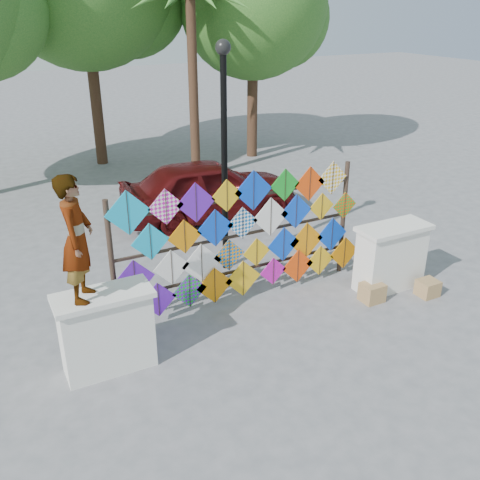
# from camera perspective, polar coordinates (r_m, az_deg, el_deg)

# --- Properties ---
(ground) EXTENTS (80.00, 80.00, 0.00)m
(ground) POSITION_cam_1_polar(r_m,az_deg,el_deg) (9.47, 2.18, -8.17)
(ground) COLOR gray
(ground) RESTS_ON ground
(parapet_left) EXTENTS (1.40, 0.65, 1.28)m
(parapet_left) POSITION_cam_1_polar(r_m,az_deg,el_deg) (8.15, -14.03, -9.40)
(parapet_left) COLOR white
(parapet_left) RESTS_ON ground
(parapet_right) EXTENTS (1.40, 0.65, 1.28)m
(parapet_right) POSITION_cam_1_polar(r_m,az_deg,el_deg) (10.47, 15.78, -1.74)
(parapet_right) COLOR white
(parapet_right) RESTS_ON ground
(kite_rack) EXTENTS (4.96, 0.24, 2.44)m
(kite_rack) POSITION_cam_1_polar(r_m,az_deg,el_deg) (9.48, 0.50, 0.26)
(kite_rack) COLOR #32241C
(kite_rack) RESTS_ON ground
(tree_east) EXTENTS (5.40, 4.80, 7.42)m
(tree_east) POSITION_cam_1_polar(r_m,az_deg,el_deg) (18.81, 1.64, 23.88)
(tree_east) COLOR #4D3121
(tree_east) RESTS_ON ground
(palm_tree) EXTENTS (3.62, 3.62, 5.83)m
(palm_tree) POSITION_cam_1_polar(r_m,az_deg,el_deg) (16.17, -5.31, 23.65)
(palm_tree) COLOR #4D3121
(palm_tree) RESTS_ON ground
(vendor_woman) EXTENTS (0.66, 0.77, 1.79)m
(vendor_woman) POSITION_cam_1_polar(r_m,az_deg,el_deg) (7.40, -17.02, 0.12)
(vendor_woman) COLOR #99999E
(vendor_woman) RESTS_ON parapet_left
(sedan) EXTENTS (4.56, 2.09, 1.52)m
(sedan) POSITION_cam_1_polar(r_m,az_deg,el_deg) (13.47, -3.29, 5.47)
(sedan) COLOR #500D0F
(sedan) RESTS_ON ground
(lamppost) EXTENTS (0.28, 0.28, 4.46)m
(lamppost) POSITION_cam_1_polar(r_m,az_deg,el_deg) (10.19, -1.70, 10.70)
(lamppost) COLOR black
(lamppost) RESTS_ON ground
(cardboard_box_near) EXTENTS (0.39, 0.35, 0.35)m
(cardboard_box_near) POSITION_cam_1_polar(r_m,az_deg,el_deg) (10.14, 13.91, -5.43)
(cardboard_box_near) COLOR #A37F4F
(cardboard_box_near) RESTS_ON ground
(cardboard_box_far) EXTENTS (0.37, 0.34, 0.31)m
(cardboard_box_far) POSITION_cam_1_polar(r_m,az_deg,el_deg) (10.62, 19.38, -4.85)
(cardboard_box_far) COLOR #A37F4F
(cardboard_box_far) RESTS_ON ground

